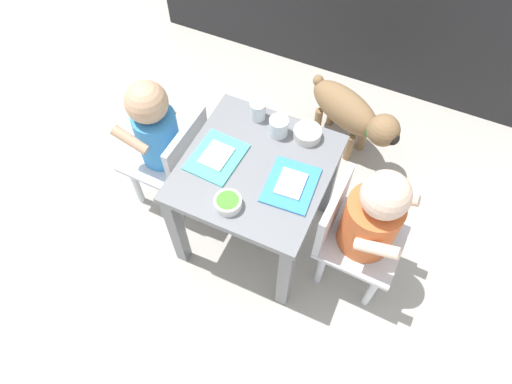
{
  "coord_description": "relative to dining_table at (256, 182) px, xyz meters",
  "views": [
    {
      "loc": [
        0.38,
        -0.82,
        1.71
      ],
      "look_at": [
        0.0,
        0.0,
        0.3
      ],
      "focal_mm": 31.86,
      "sensor_mm": 36.0,
      "label": 1
    }
  ],
  "objects": [
    {
      "name": "seated_child_right",
      "position": [
        0.41,
        -0.0,
        0.03
      ],
      "size": [
        0.29,
        0.29,
        0.64
      ],
      "color": "silver",
      "rests_on": "ground"
    },
    {
      "name": "veggie_bowl_far",
      "position": [
        0.11,
        0.19,
        0.11
      ],
      "size": [
        0.1,
        0.1,
        0.04
      ],
      "color": "silver",
      "rests_on": "dining_table"
    },
    {
      "name": "food_tray_left",
      "position": [
        -0.14,
        -0.02,
        0.1
      ],
      "size": [
        0.17,
        0.2,
        0.02
      ],
      "color": "#4CC6BC",
      "rests_on": "dining_table"
    },
    {
      "name": "dog",
      "position": [
        0.19,
        0.59,
        -0.15
      ],
      "size": [
        0.47,
        0.31,
        0.33
      ],
      "color": "olive",
      "rests_on": "ground"
    },
    {
      "name": "food_tray_right",
      "position": [
        0.14,
        -0.02,
        0.1
      ],
      "size": [
        0.17,
        0.2,
        0.02
      ],
      "color": "#388CD8",
      "rests_on": "dining_table"
    },
    {
      "name": "dining_table",
      "position": [
        0.0,
        0.0,
        0.0
      ],
      "size": [
        0.49,
        0.52,
        0.46
      ],
      "color": "slate",
      "rests_on": "ground"
    },
    {
      "name": "water_cup_left",
      "position": [
        0.01,
        0.16,
        0.12
      ],
      "size": [
        0.07,
        0.07,
        0.07
      ],
      "color": "white",
      "rests_on": "dining_table"
    },
    {
      "name": "seated_child_left",
      "position": [
        -0.41,
        0.02,
        0.03
      ],
      "size": [
        0.29,
        0.29,
        0.64
      ],
      "color": "silver",
      "rests_on": "ground"
    },
    {
      "name": "ground_plane",
      "position": [
        0.0,
        0.0,
        -0.37
      ],
      "size": [
        7.0,
        7.0,
        0.0
      ],
      "primitive_type": "plane",
      "color": "#B2ADA3"
    },
    {
      "name": "water_cup_right",
      "position": [
        -0.09,
        0.2,
        0.12
      ],
      "size": [
        0.06,
        0.06,
        0.07
      ],
      "color": "white",
      "rests_on": "dining_table"
    },
    {
      "name": "veggie_bowl_near",
      "position": [
        -0.02,
        -0.18,
        0.11
      ],
      "size": [
        0.09,
        0.09,
        0.03
      ],
      "color": "white",
      "rests_on": "dining_table"
    }
  ]
}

